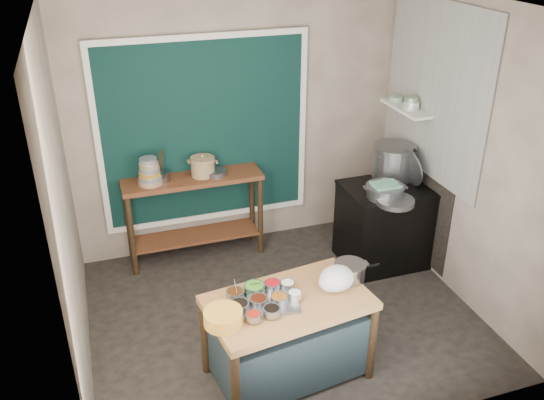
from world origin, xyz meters
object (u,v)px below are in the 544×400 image
object	(u,v)px
stock_pot	(393,162)
stove_block	(386,226)
back_counter	(195,217)
steamer	(385,191)
ceramic_crock	(203,167)
saucepan	(350,271)
utensil_cup	(162,176)
condiment_tray	(265,302)
yellow_basin	(223,318)
prep_table	(288,338)

from	to	relation	value
stock_pot	stove_block	bearing A→B (deg)	-124.09
back_counter	steamer	bearing A→B (deg)	-27.82
back_counter	stock_pot	size ratio (longest dim) A/B	3.15
stove_block	ceramic_crock	bearing A→B (deg)	157.42
back_counter	ceramic_crock	distance (m)	0.58
ceramic_crock	saucepan	bearing A→B (deg)	-68.24
back_counter	utensil_cup	distance (m)	0.61
ceramic_crock	utensil_cup	bearing A→B (deg)	-179.95
saucepan	steamer	distance (m)	1.32
condiment_tray	utensil_cup	xyz separation A→B (m)	(-0.45, 2.03, 0.24)
back_counter	stove_block	bearing A→B (deg)	-21.02
stove_block	steamer	world-z (taller)	steamer
yellow_basin	stock_pot	bearing A→B (deg)	35.84
prep_table	ceramic_crock	world-z (taller)	ceramic_crock
stove_block	ceramic_crock	xyz separation A→B (m)	(-1.78, 0.74, 0.62)
condiment_tray	yellow_basin	world-z (taller)	yellow_basin
prep_table	saucepan	world-z (taller)	saucepan
condiment_tray	utensil_cup	distance (m)	2.09
condiment_tray	steamer	world-z (taller)	steamer
back_counter	ceramic_crock	world-z (taller)	ceramic_crock
prep_table	back_counter	xyz separation A→B (m)	(-0.33, 2.03, 0.10)
back_counter	saucepan	bearing A→B (deg)	-65.14
condiment_tray	saucepan	world-z (taller)	saucepan
stove_block	stock_pot	distance (m)	0.68
condiment_tray	stock_pot	world-z (taller)	stock_pot
condiment_tray	saucepan	xyz separation A→B (m)	(0.75, 0.09, 0.06)
prep_table	utensil_cup	distance (m)	2.23
prep_table	stock_pot	size ratio (longest dim) A/B	2.71
utensil_cup	stock_pot	distance (m)	2.40
stove_block	utensil_cup	world-z (taller)	utensil_cup
saucepan	utensil_cup	world-z (taller)	utensil_cup
yellow_basin	saucepan	distance (m)	1.13
back_counter	ceramic_crock	bearing A→B (deg)	5.00
condiment_tray	stock_pot	bearing A→B (deg)	38.12
saucepan	ceramic_crock	size ratio (longest dim) A/B	0.99
ceramic_crock	condiment_tray	bearing A→B (deg)	-89.36
back_counter	yellow_basin	distance (m)	2.19
stock_pot	condiment_tray	bearing A→B (deg)	-141.88
saucepan	stock_pot	bearing A→B (deg)	50.68
stock_pot	steamer	size ratio (longest dim) A/B	1.18
utensil_cup	stock_pot	bearing A→B (deg)	-12.95
stove_block	yellow_basin	xyz separation A→B (m)	(-2.11, -1.42, 0.38)
prep_table	ceramic_crock	xyz separation A→B (m)	(-0.21, 2.04, 0.67)
steamer	saucepan	bearing A→B (deg)	-130.08
utensil_cup	stock_pot	world-z (taller)	stock_pot
utensil_cup	steamer	size ratio (longest dim) A/B	0.43
yellow_basin	saucepan	world-z (taller)	saucepan
back_counter	stove_block	world-z (taller)	back_counter
stove_block	stock_pot	bearing A→B (deg)	55.91
condiment_tray	utensil_cup	world-z (taller)	utensil_cup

